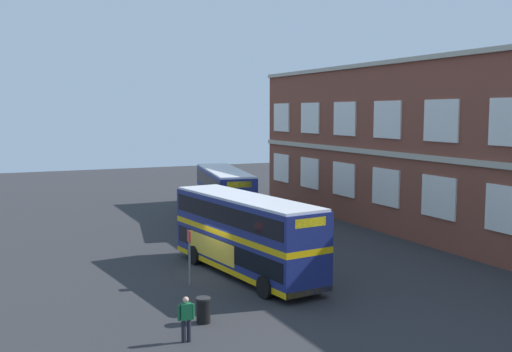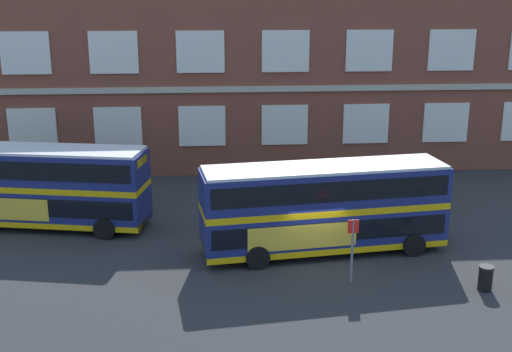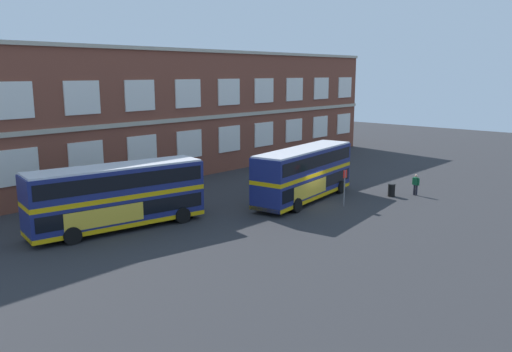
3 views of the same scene
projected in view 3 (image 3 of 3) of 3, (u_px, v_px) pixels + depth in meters
ground_plane at (289, 200)px, 39.91m from camera, size 120.00×120.00×0.00m
brick_terminal_building at (182, 113)px, 51.31m from camera, size 52.23×8.19×11.82m
double_decker_near at (117, 196)px, 32.05m from camera, size 11.29×4.65×4.07m
double_decker_middle at (304, 173)px, 39.24m from camera, size 11.24×3.97×4.07m
waiting_passenger at (416, 184)px, 41.23m from camera, size 0.27×0.64×1.70m
bus_stand_flag at (345, 184)px, 37.69m from camera, size 0.44×0.10×2.70m
station_litter_bin at (392, 190)px, 40.93m from camera, size 0.60×0.60×1.03m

